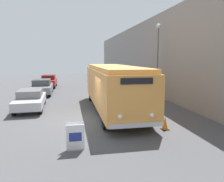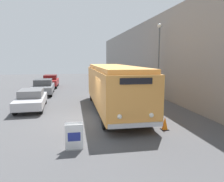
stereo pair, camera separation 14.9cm
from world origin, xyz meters
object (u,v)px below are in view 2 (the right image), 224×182
object	(u,v)px
vintage_bus	(114,86)
parked_car_mid	(43,87)
sign_board	(74,137)
parked_car_near	(31,99)
parked_car_far	(51,81)
traffic_cone	(165,123)
streetlamp	(159,51)

from	to	relation	value
vintage_bus	parked_car_mid	world-z (taller)	vintage_bus
vintage_bus	sign_board	bearing A→B (deg)	-113.86
parked_car_near	parked_car_far	xyz separation A→B (m)	(0.17, 12.02, 0.08)
parked_car_mid	traffic_cone	distance (m)	14.54
sign_board	traffic_cone	distance (m)	4.79
parked_car_near	traffic_cone	distance (m)	9.61
sign_board	parked_car_near	world-z (taller)	parked_car_near
parked_car_mid	traffic_cone	size ratio (longest dim) A/B	6.86
parked_car_far	traffic_cone	xyz separation A→B (m)	(7.27, -18.08, -0.46)
vintage_bus	sign_board	world-z (taller)	vintage_bus
vintage_bus	sign_board	distance (m)	6.87
vintage_bus	traffic_cone	xyz separation A→B (m)	(1.76, -4.53, -1.40)
traffic_cone	sign_board	bearing A→B (deg)	-159.82
parked_car_far	parked_car_mid	bearing A→B (deg)	-91.36
parked_car_near	traffic_cone	xyz separation A→B (m)	(7.44, -6.06, -0.38)
streetlamp	traffic_cone	xyz separation A→B (m)	(-2.76, -7.87, -3.85)
parked_car_mid	traffic_cone	bearing A→B (deg)	-60.62
parked_car_near	sign_board	bearing A→B (deg)	-71.47
parked_car_near	traffic_cone	size ratio (longest dim) A/B	7.04
sign_board	parked_car_mid	xyz separation A→B (m)	(-2.94, 14.14, 0.24)
streetlamp	sign_board	bearing A→B (deg)	-127.30
vintage_bus	streetlamp	world-z (taller)	streetlamp
parked_car_near	parked_car_far	distance (m)	12.02
vintage_bus	sign_board	xyz separation A→B (m)	(-2.73, -6.18, -1.22)
parked_car_far	vintage_bus	bearing A→B (deg)	-67.54
streetlamp	traffic_cone	bearing A→B (deg)	-109.31
traffic_cone	parked_car_near	bearing A→B (deg)	140.83
parked_car_mid	parked_car_far	distance (m)	5.60
parked_car_far	parked_car_near	bearing A→B (deg)	-90.51
parked_car_near	parked_car_far	size ratio (longest dim) A/B	1.12
parked_car_near	streetlamp	bearing A→B (deg)	7.61
parked_car_near	vintage_bus	bearing A→B (deg)	-17.48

